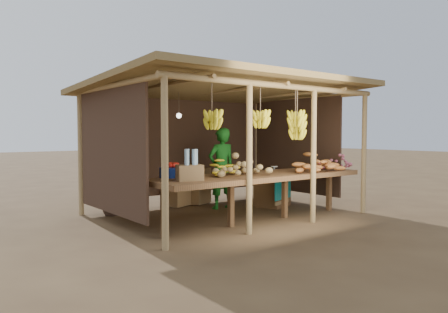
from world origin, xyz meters
TOP-DOWN VIEW (x-y plane):
  - ground at (0.00, 0.00)m, footprint 60.00×60.00m
  - stall_structure at (-0.08, -0.06)m, footprint 4.70×3.50m
  - counter at (0.00, -0.95)m, footprint 3.90×1.05m
  - potato_heap at (-0.43, -1.01)m, footprint 1.10×0.88m
  - sweet_potato_heap at (1.18, -1.21)m, footprint 1.15×0.80m
  - onion_heap at (1.90, -0.97)m, footprint 0.74×0.47m
  - banana_pile at (-0.55, -0.76)m, footprint 0.69×0.56m
  - tomato_basin at (-1.37, -0.50)m, footprint 0.43×0.43m
  - bottle_box at (-1.44, -1.05)m, footprint 0.43×0.38m
  - vendor at (0.29, 0.46)m, footprint 0.61×0.43m
  - tarp_crate at (1.28, 0.06)m, footprint 0.85×0.79m
  - carton_stack at (0.07, 1.20)m, footprint 1.05×0.49m
  - burlap_sacks at (-1.47, 1.13)m, footprint 0.78×0.41m

SIDE VIEW (x-z plane):
  - ground at x=0.00m, z-range 0.00..0.00m
  - burlap_sacks at x=-1.47m, z-range -0.04..0.52m
  - carton_stack at x=0.07m, z-range -0.04..0.69m
  - tarp_crate at x=1.28m, z-range -0.07..0.76m
  - counter at x=0.00m, z-range 0.34..1.14m
  - vendor at x=0.29m, z-range 0.00..1.58m
  - tomato_basin at x=-1.37m, z-range 0.78..1.00m
  - bottle_box at x=-1.44m, z-range 0.75..1.20m
  - banana_pile at x=-0.55m, z-range 0.80..1.15m
  - onion_heap at x=1.90m, z-range 0.80..1.15m
  - sweet_potato_heap at x=1.18m, z-range 0.80..1.16m
  - potato_heap at x=-0.43m, z-range 0.80..1.16m
  - stall_structure at x=-0.08m, z-range 0.69..3.12m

